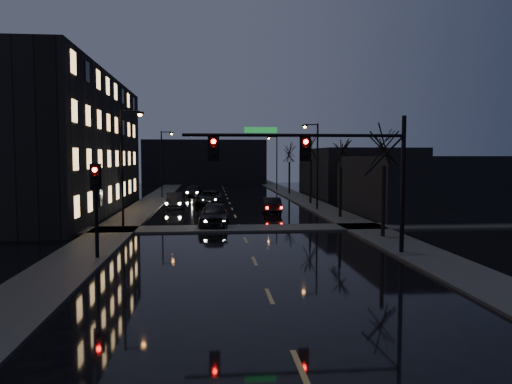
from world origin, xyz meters
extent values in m
plane|color=black|center=(0.00, 0.00, 0.00)|extent=(160.00, 160.00, 0.00)
cube|color=#2D2D2B|center=(-8.50, 35.00, 0.06)|extent=(3.00, 140.00, 0.12)
cube|color=#2D2D2B|center=(8.50, 35.00, 0.06)|extent=(3.00, 140.00, 0.12)
cube|color=#2D2D2B|center=(0.00, 18.50, 0.06)|extent=(40.00, 3.00, 0.12)
cube|color=black|center=(-16.50, 30.00, 6.00)|extent=(12.00, 30.00, 12.00)
cube|color=black|center=(15.50, 26.00, 2.50)|extent=(10.00, 14.00, 5.00)
cube|color=black|center=(17.00, 48.00, 3.00)|extent=(12.00, 18.00, 6.00)
cube|color=black|center=(-3.00, 78.00, 4.00)|extent=(22.00, 10.00, 8.00)
cylinder|color=black|center=(7.60, 9.00, 3.50)|extent=(0.22, 0.22, 7.00)
cylinder|color=black|center=(2.10, 9.00, 6.00)|extent=(11.00, 0.16, 0.16)
cylinder|color=black|center=(6.60, 9.00, 5.00)|extent=(2.05, 0.10, 2.05)
cube|color=#0C591E|center=(0.40, 9.00, 6.25)|extent=(1.60, 0.04, 0.28)
cube|color=black|center=(-1.90, 9.00, 5.35)|extent=(0.35, 0.28, 1.05)
sphere|color=#FF0705|center=(-1.90, 8.84, 5.68)|extent=(0.22, 0.22, 0.22)
cube|color=black|center=(2.60, 9.00, 5.35)|extent=(0.35, 0.28, 1.05)
sphere|color=#FF0705|center=(2.60, 8.84, 5.68)|extent=(0.22, 0.22, 0.22)
cylinder|color=black|center=(-7.50, 9.00, 2.20)|extent=(0.18, 0.18, 4.40)
cube|color=black|center=(-7.50, 9.00, 4.00)|extent=(0.35, 0.28, 1.05)
sphere|color=#FF0705|center=(-7.50, 8.84, 4.33)|extent=(0.22, 0.22, 0.22)
cylinder|color=black|center=(8.40, 14.00, 2.20)|extent=(0.24, 0.24, 4.40)
cylinder|color=black|center=(8.40, 24.00, 2.06)|extent=(0.24, 0.24, 4.12)
cylinder|color=black|center=(8.40, 36.00, 2.34)|extent=(0.24, 0.24, 4.68)
cylinder|color=black|center=(8.40, 50.00, 2.15)|extent=(0.24, 0.24, 4.29)
cylinder|color=black|center=(-7.80, 18.00, 4.00)|extent=(0.16, 0.16, 8.00)
cylinder|color=black|center=(-7.20, 18.00, 7.90)|extent=(1.20, 0.10, 0.10)
cube|color=black|center=(-6.60, 18.00, 7.80)|extent=(0.50, 0.25, 0.15)
sphere|color=orange|center=(-6.60, 18.00, 7.70)|extent=(0.28, 0.28, 0.28)
cylinder|color=black|center=(-7.80, 45.00, 4.00)|extent=(0.16, 0.16, 8.00)
cylinder|color=black|center=(-7.20, 45.00, 7.90)|extent=(1.20, 0.10, 0.10)
cube|color=black|center=(-6.60, 45.00, 7.80)|extent=(0.50, 0.25, 0.15)
sphere|color=orange|center=(-6.60, 45.00, 7.70)|extent=(0.28, 0.28, 0.28)
cylinder|color=black|center=(7.80, 30.00, 4.00)|extent=(0.16, 0.16, 8.00)
cylinder|color=black|center=(7.20, 30.00, 7.90)|extent=(1.20, 0.10, 0.10)
cube|color=black|center=(6.60, 30.00, 7.80)|extent=(0.50, 0.25, 0.15)
sphere|color=orange|center=(6.60, 30.00, 7.70)|extent=(0.28, 0.28, 0.28)
cylinder|color=black|center=(7.80, 58.00, 4.00)|extent=(0.16, 0.16, 8.00)
cylinder|color=black|center=(7.20, 58.00, 7.90)|extent=(1.20, 0.10, 0.10)
cube|color=black|center=(6.60, 58.00, 7.80)|extent=(0.50, 0.25, 0.15)
sphere|color=orange|center=(6.60, 58.00, 7.70)|extent=(0.28, 0.28, 0.28)
imported|color=black|center=(-1.80, 20.25, 0.85)|extent=(2.38, 5.15, 1.71)
imported|color=black|center=(-5.48, 33.08, 0.74)|extent=(1.97, 4.63, 1.49)
imported|color=black|center=(-2.15, 36.32, 0.72)|extent=(3.05, 5.47, 1.45)
imported|color=black|center=(-4.24, 47.52, 0.67)|extent=(2.37, 4.79, 1.34)
imported|color=black|center=(3.25, 27.96, 0.72)|extent=(1.66, 4.39, 1.43)
camera|label=1|loc=(-2.08, -15.28, 4.94)|focal=35.00mm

